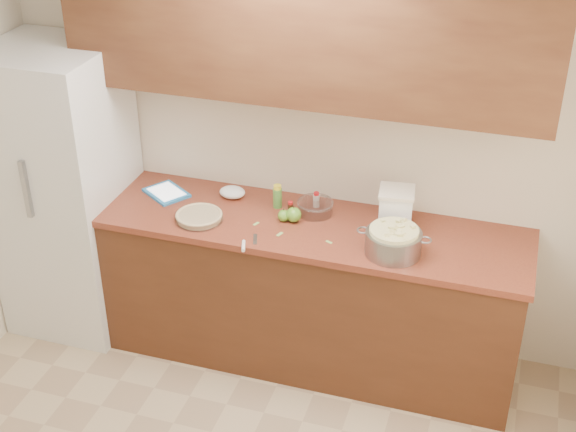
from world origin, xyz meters
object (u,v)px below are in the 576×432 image
(pie, at_px, (199,217))
(colander, at_px, (393,241))
(flour_canister, at_px, (396,209))
(tablet, at_px, (166,193))

(pie, xyz_separation_m, colander, (1.11, -0.01, 0.05))
(pie, distance_m, flour_canister, 1.10)
(flour_canister, distance_m, tablet, 1.38)
(flour_canister, bearing_deg, pie, -166.89)
(colander, relative_size, tablet, 1.25)
(colander, xyz_separation_m, tablet, (-1.41, 0.24, -0.06))
(pie, height_order, flour_canister, flour_canister)
(colander, bearing_deg, pie, 179.32)
(pie, relative_size, tablet, 0.86)
(pie, xyz_separation_m, flour_canister, (1.07, 0.25, 0.10))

